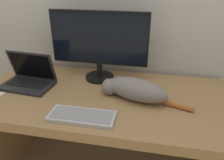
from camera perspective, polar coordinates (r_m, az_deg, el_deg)
name	(u,v)px	position (r m, az deg, el deg)	size (l,w,h in m)	color
desk	(104,113)	(1.47, -2.21, -8.58)	(1.60, 0.77, 0.72)	#A37A4C
monitor	(99,43)	(1.51, -3.44, 9.51)	(0.67, 0.20, 0.48)	black
laptop	(29,79)	(1.59, -20.91, 0.24)	(0.35, 0.24, 0.23)	#232326
external_keyboard	(82,116)	(1.19, -7.86, -9.32)	(0.36, 0.15, 0.02)	#BCBCC1
cat	(134,89)	(1.32, 5.79, -2.32)	(0.56, 0.26, 0.14)	gray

